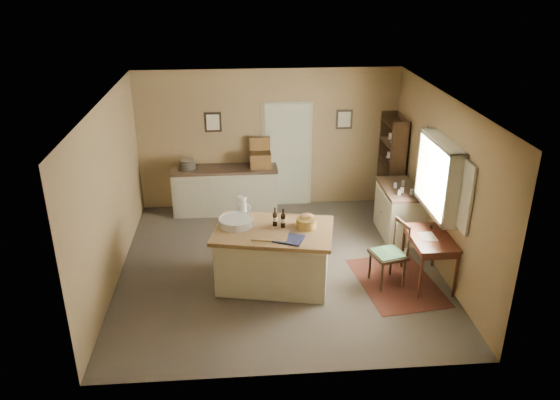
{
  "coord_description": "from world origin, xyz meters",
  "views": [
    {
      "loc": [
        -0.6,
        -7.57,
        4.47
      ],
      "look_at": [
        0.02,
        0.03,
        1.15
      ],
      "focal_mm": 35.0,
      "sensor_mm": 36.0,
      "label": 1
    }
  ],
  "objects_px": {
    "work_island": "(273,254)",
    "right_cabinet": "(399,211)",
    "shelving_unit": "(394,165)",
    "writing_desk": "(430,242)",
    "desk_chair": "(388,255)",
    "sideboard": "(225,188)"
  },
  "relations": [
    {
      "from": "desk_chair",
      "to": "right_cabinet",
      "type": "distance_m",
      "value": 1.71
    },
    {
      "from": "sideboard",
      "to": "desk_chair",
      "type": "distance_m",
      "value": 3.73
    },
    {
      "from": "writing_desk",
      "to": "right_cabinet",
      "type": "bearing_deg",
      "value": 90.01
    },
    {
      "from": "work_island",
      "to": "shelving_unit",
      "type": "distance_m",
      "value": 3.52
    },
    {
      "from": "shelving_unit",
      "to": "writing_desk",
      "type": "bearing_deg",
      "value": -93.28
    },
    {
      "from": "desk_chair",
      "to": "right_cabinet",
      "type": "relative_size",
      "value": 0.86
    },
    {
      "from": "shelving_unit",
      "to": "desk_chair",
      "type": "bearing_deg",
      "value": -106.46
    },
    {
      "from": "right_cabinet",
      "to": "sideboard",
      "type": "bearing_deg",
      "value": 158.09
    },
    {
      "from": "work_island",
      "to": "writing_desk",
      "type": "distance_m",
      "value": 2.34
    },
    {
      "from": "sideboard",
      "to": "writing_desk",
      "type": "relative_size",
      "value": 2.08
    },
    {
      "from": "work_island",
      "to": "desk_chair",
      "type": "bearing_deg",
      "value": 6.35
    },
    {
      "from": "desk_chair",
      "to": "shelving_unit",
      "type": "xyz_separation_m",
      "value": [
        0.77,
        2.62,
        0.45
      ]
    },
    {
      "from": "desk_chair",
      "to": "shelving_unit",
      "type": "relative_size",
      "value": 0.52
    },
    {
      "from": "desk_chair",
      "to": "work_island",
      "type": "bearing_deg",
      "value": 159.89
    },
    {
      "from": "work_island",
      "to": "right_cabinet",
      "type": "relative_size",
      "value": 1.68
    },
    {
      "from": "sideboard",
      "to": "shelving_unit",
      "type": "xyz_separation_m",
      "value": [
        3.21,
        -0.2,
        0.46
      ]
    },
    {
      "from": "work_island",
      "to": "desk_chair",
      "type": "relative_size",
      "value": 1.94
    },
    {
      "from": "sideboard",
      "to": "right_cabinet",
      "type": "height_order",
      "value": "sideboard"
    },
    {
      "from": "work_island",
      "to": "sideboard",
      "type": "height_order",
      "value": "work_island"
    },
    {
      "from": "writing_desk",
      "to": "sideboard",
      "type": "bearing_deg",
      "value": 137.4
    },
    {
      "from": "sideboard",
      "to": "right_cabinet",
      "type": "distance_m",
      "value": 3.3
    },
    {
      "from": "work_island",
      "to": "right_cabinet",
      "type": "distance_m",
      "value": 2.73
    }
  ]
}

